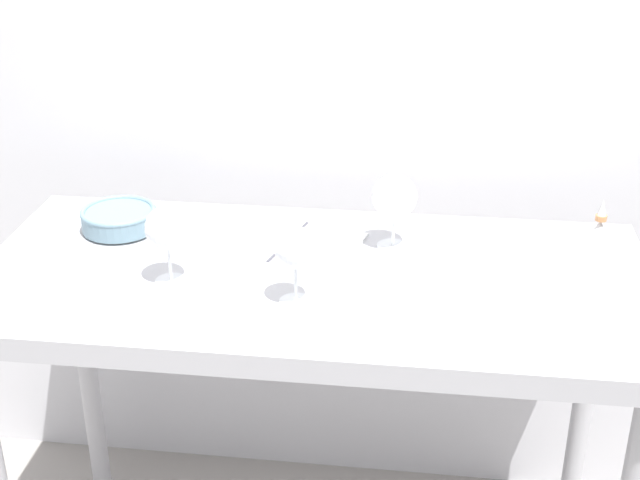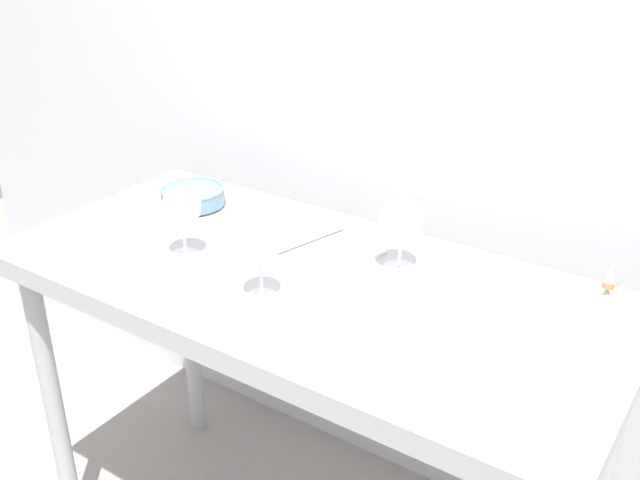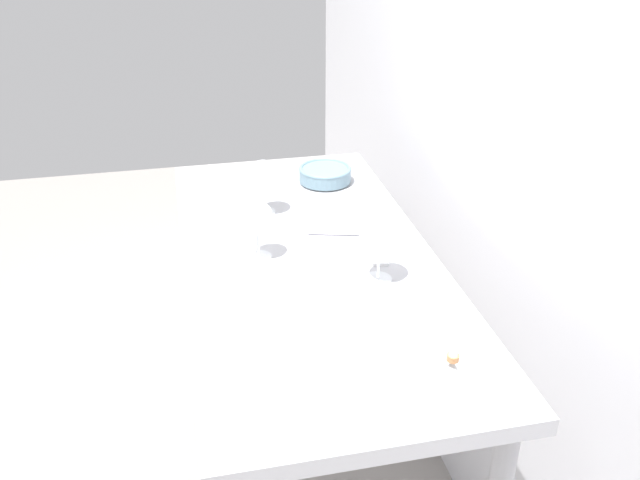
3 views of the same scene
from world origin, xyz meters
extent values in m
cube|color=silver|center=(0.00, 0.49, 1.30)|extent=(3.80, 0.04, 2.60)
cube|color=#ADADB2|center=(0.00, 0.00, 0.88)|extent=(1.40, 0.64, 0.04)
cube|color=#ADADB2|center=(0.00, -0.33, 0.88)|extent=(1.40, 0.01, 0.05)
cylinder|color=#ADADB2|center=(-0.64, -0.26, 0.43)|extent=(0.05, 0.05, 0.86)
cylinder|color=#ADADB2|center=(-0.64, 0.26, 0.43)|extent=(0.05, 0.05, 0.86)
cylinder|color=white|center=(-0.28, -0.08, 0.90)|extent=(0.07, 0.07, 0.00)
cylinder|color=white|center=(-0.28, -0.08, 0.94)|extent=(0.01, 0.01, 0.08)
sphere|color=white|center=(-0.28, -0.08, 1.02)|extent=(0.09, 0.09, 0.09)
cylinder|color=maroon|center=(-0.28, -0.08, 1.00)|extent=(0.06, 0.06, 0.02)
cylinder|color=white|center=(-0.02, -0.14, 0.90)|extent=(0.07, 0.07, 0.00)
cylinder|color=white|center=(-0.02, -0.14, 0.94)|extent=(0.01, 0.01, 0.08)
sphere|color=white|center=(-0.02, -0.14, 1.02)|extent=(0.08, 0.08, 0.08)
cylinder|color=maroon|center=(-0.02, -0.14, 1.01)|extent=(0.06, 0.06, 0.02)
cylinder|color=white|center=(0.16, 0.14, 0.90)|extent=(0.07, 0.07, 0.00)
cylinder|color=white|center=(0.16, 0.14, 0.94)|extent=(0.01, 0.01, 0.07)
sphere|color=white|center=(0.16, 0.14, 1.02)|extent=(0.10, 0.10, 0.10)
cylinder|color=maroon|center=(0.16, 0.14, 1.00)|extent=(0.07, 0.07, 0.02)
cube|color=white|center=(-0.14, 0.14, 0.90)|extent=(0.20, 0.25, 0.01)
cube|color=white|center=(0.00, 0.10, 0.90)|extent=(0.20, 0.25, 0.01)
cube|color=#3F3F47|center=(-0.07, 0.12, 0.90)|extent=(0.06, 0.21, 0.01)
cube|color=white|center=(0.31, 0.10, 0.90)|extent=(0.25, 0.27, 0.00)
cylinder|color=beige|center=(-0.46, 0.14, 0.90)|extent=(0.14, 0.14, 0.01)
cylinder|color=slate|center=(-0.46, 0.14, 0.93)|extent=(0.17, 0.17, 0.04)
torus|color=slate|center=(-0.46, 0.14, 0.95)|extent=(0.17, 0.17, 0.01)
cone|color=silver|center=(0.59, 0.15, 0.94)|extent=(0.09, 0.09, 0.08)
cylinder|color=#C17F4C|center=(0.59, 0.15, 0.99)|extent=(0.02, 0.02, 0.01)
cone|color=silver|center=(0.59, 0.15, 1.01)|extent=(0.02, 0.02, 0.04)
camera|label=1|loc=(0.22, -1.63, 1.76)|focal=50.22mm
camera|label=2|loc=(0.81, -1.15, 1.66)|focal=41.03mm
camera|label=3|loc=(1.53, -0.31, 1.77)|focal=38.12mm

